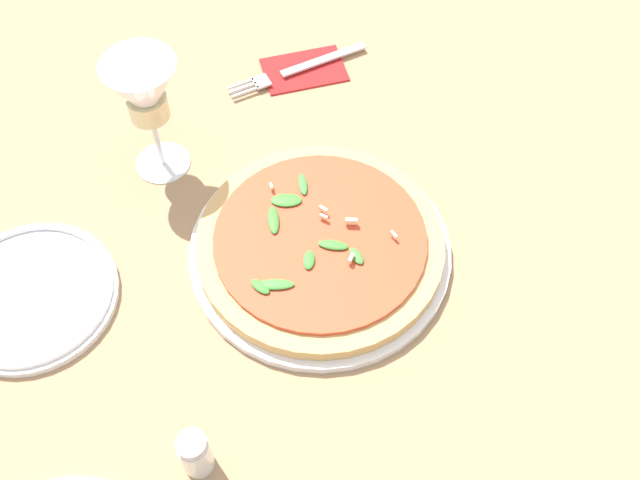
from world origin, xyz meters
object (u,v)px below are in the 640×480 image
(wine_glass, at_px, (145,96))
(shaker_pepper, at_px, (195,454))
(side_plate_white, at_px, (30,295))
(pizza_arugula_main, at_px, (320,246))
(fork, at_px, (299,68))

(wine_glass, relative_size, shaker_pepper, 2.64)
(wine_glass, height_order, side_plate_white, wine_glass)
(pizza_arugula_main, height_order, wine_glass, wine_glass)
(wine_glass, relative_size, side_plate_white, 0.86)
(wine_glass, height_order, fork, wine_glass)
(pizza_arugula_main, distance_m, shaker_pepper, 0.29)
(pizza_arugula_main, relative_size, side_plate_white, 1.56)
(side_plate_white, bearing_deg, fork, -163.73)
(wine_glass, height_order, shaker_pepper, wine_glass)
(wine_glass, bearing_deg, fork, -170.55)
(wine_glass, xyz_separation_m, shaker_pepper, (0.16, 0.38, -0.09))
(shaker_pepper, bearing_deg, pizza_arugula_main, -150.20)
(fork, distance_m, side_plate_white, 0.50)
(shaker_pepper, bearing_deg, fork, -133.86)
(fork, xyz_separation_m, shaker_pepper, (0.41, 0.43, 0.03))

